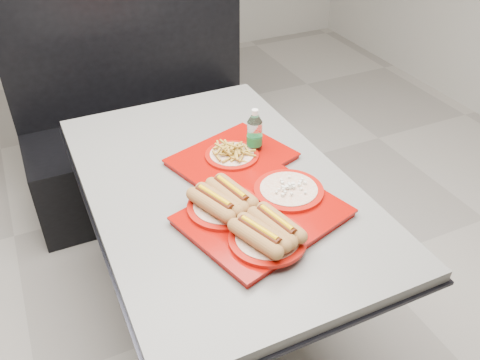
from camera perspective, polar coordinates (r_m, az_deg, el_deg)
name	(u,v)px	position (r m, az deg, el deg)	size (l,w,h in m)	color
ground	(222,316)	(2.37, -2.04, -15.04)	(6.00, 6.00, 0.00)	#9C958B
diner_table	(219,217)	(1.95, -2.40, -4.13)	(0.92, 1.42, 0.75)	black
booth_bench	(144,128)	(2.92, -10.76, 5.78)	(1.30, 0.57, 1.35)	black
tray_near	(258,213)	(1.64, 2.04, -3.70)	(0.58, 0.51, 0.11)	#900903
tray_far	(232,156)	(1.94, -0.91, 2.67)	(0.50, 0.44, 0.08)	#900903
water_bottle	(255,135)	(1.96, 1.64, 5.05)	(0.06, 0.06, 0.19)	silver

